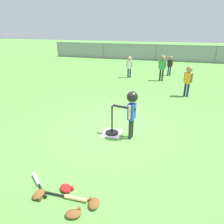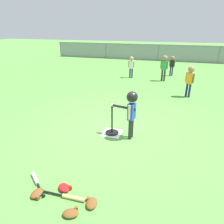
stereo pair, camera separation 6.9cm
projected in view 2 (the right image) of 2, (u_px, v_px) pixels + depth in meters
name	position (u px, v px, depth m)	size (l,w,h in m)	color
ground_plane	(114.00, 130.00, 5.00)	(60.00, 60.00, 0.00)	#51933D
home_plate	(112.00, 133.00, 4.87)	(0.44, 0.44, 0.01)	white
batting_tee	(112.00, 129.00, 4.83)	(0.32, 0.32, 0.68)	black
baseball_on_tee	(112.00, 105.00, 4.59)	(0.07, 0.07, 0.07)	white
batter_child	(131.00, 106.00, 4.36)	(0.63, 0.31, 1.11)	#262626
fielder_deep_center	(164.00, 65.00, 9.16)	(0.34, 0.23, 1.16)	#262626
fielder_deep_right	(131.00, 64.00, 9.77)	(0.30, 0.20, 1.03)	#191E4C
fielder_deep_left	(190.00, 78.00, 7.07)	(0.29, 0.22, 1.10)	#191E4C
fielder_near_right	(172.00, 63.00, 10.17)	(0.29, 0.20, 0.99)	#191E4C
spare_bat_silver	(36.00, 181.00, 3.34)	(0.53, 0.44, 0.06)	silver
spare_bat_wood	(69.00, 197.00, 3.02)	(0.72, 0.08, 0.06)	#DBB266
glove_by_plate	(37.00, 193.00, 3.07)	(0.18, 0.23, 0.07)	brown
glove_near_bats	(71.00, 213.00, 2.75)	(0.26, 0.23, 0.07)	brown
glove_tossed_aside	(92.00, 203.00, 2.91)	(0.20, 0.24, 0.07)	brown
glove_outfield_drop	(64.00, 188.00, 3.19)	(0.27, 0.25, 0.07)	#B21919
outfield_fence	(158.00, 52.00, 14.64)	(16.06, 0.06, 1.15)	slate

